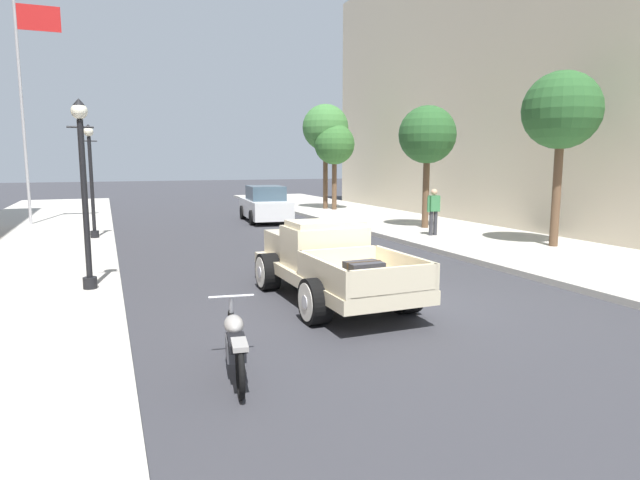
% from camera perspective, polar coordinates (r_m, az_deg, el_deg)
% --- Properties ---
extents(ground_plane, '(140.00, 140.00, 0.00)m').
position_cam_1_polar(ground_plane, '(10.75, 5.15, -6.63)').
color(ground_plane, '#333338').
extents(sidewalk_right, '(5.50, 64.00, 0.15)m').
position_cam_1_polar(sidewalk_right, '(15.36, 30.10, -2.90)').
color(sidewalk_right, '#B7B2A8').
rests_on(sidewalk_right, ground).
extents(building_right_storefront, '(12.00, 28.00, 12.67)m').
position_cam_1_polar(building_right_storefront, '(28.33, 26.50, 14.73)').
color(building_right_storefront, beige).
rests_on(building_right_storefront, ground).
extents(hotrod_truck_cream, '(2.26, 4.97, 1.58)m').
position_cam_1_polar(hotrod_truck_cream, '(10.96, 0.67, -2.26)').
color(hotrod_truck_cream, beige).
rests_on(hotrod_truck_cream, ground).
extents(motorcycle_parked, '(0.62, 2.11, 0.93)m').
position_cam_1_polar(motorcycle_parked, '(7.21, -8.96, -10.61)').
color(motorcycle_parked, black).
rests_on(motorcycle_parked, ground).
extents(car_background_white, '(2.12, 4.42, 1.65)m').
position_cam_1_polar(car_background_white, '(24.97, -5.82, 3.70)').
color(car_background_white, silver).
rests_on(car_background_white, ground).
extents(pedestrian_sidewalk_right, '(0.53, 0.22, 1.65)m').
position_cam_1_polar(pedestrian_sidewalk_right, '(19.53, 11.93, 3.22)').
color(pedestrian_sidewalk_right, '#333338').
rests_on(pedestrian_sidewalk_right, sidewalk_right).
extents(street_lamp_near, '(0.50, 0.32, 3.85)m').
position_cam_1_polar(street_lamp_near, '(11.93, -23.72, 5.79)').
color(street_lamp_near, black).
rests_on(street_lamp_near, sidewalk_left).
extents(street_lamp_far, '(0.50, 0.32, 3.85)m').
position_cam_1_polar(street_lamp_far, '(20.01, -23.06, 6.58)').
color(street_lamp_far, black).
rests_on(street_lamp_far, sidewalk_left).
extents(flagpole, '(1.74, 0.16, 9.16)m').
position_cam_1_polar(flagpole, '(25.76, -28.60, 14.04)').
color(flagpole, '#B2B2B7').
rests_on(flagpole, sidewalk_left).
extents(street_tree_nearest, '(2.33, 2.33, 5.30)m').
position_cam_1_polar(street_tree_nearest, '(18.17, 24.19, 12.29)').
color(street_tree_nearest, brown).
rests_on(street_tree_nearest, sidewalk_right).
extents(street_tree_second, '(2.23, 2.23, 4.76)m').
position_cam_1_polar(street_tree_second, '(21.70, 11.29, 10.78)').
color(street_tree_second, brown).
rests_on(street_tree_second, sidewalk_right).
extents(street_tree_third, '(2.18, 2.18, 4.62)m').
position_cam_1_polar(street_tree_third, '(29.46, 1.54, 10.03)').
color(street_tree_third, brown).
rests_on(street_tree_third, sidewalk_right).
extents(street_tree_farthest, '(2.52, 2.52, 5.70)m').
position_cam_1_polar(street_tree_farthest, '(30.05, 0.58, 11.74)').
color(street_tree_farthest, brown).
rests_on(street_tree_farthest, sidewalk_right).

